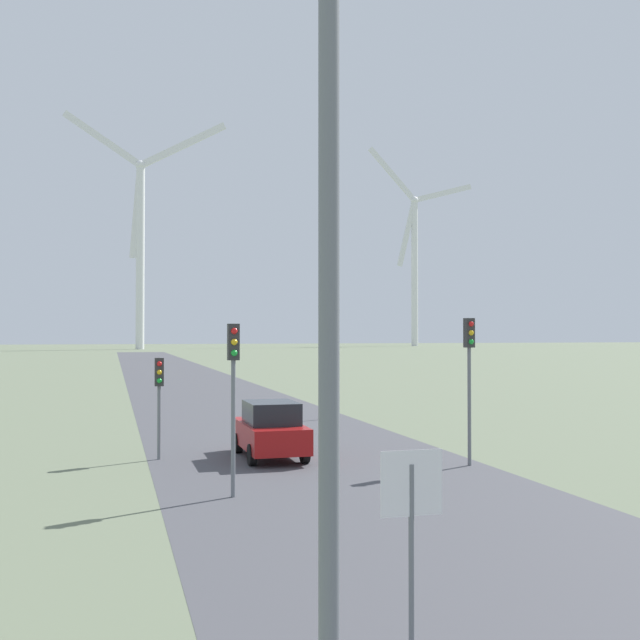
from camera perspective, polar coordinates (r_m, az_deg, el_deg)
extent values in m
cube|color=#47474C|center=(48.46, -8.34, -5.80)|extent=(10.00, 240.00, 0.01)
cylinder|color=slate|center=(6.54, 0.68, 15.14)|extent=(0.18, 0.18, 11.69)
cylinder|color=slate|center=(9.63, 6.98, -17.98)|extent=(0.07, 0.07, 2.43)
cube|color=white|center=(9.38, 7.00, -12.24)|extent=(0.81, 0.01, 0.81)
cube|color=red|center=(9.39, 6.97, -12.22)|extent=(0.76, 0.02, 0.76)
cylinder|color=slate|center=(24.60, -12.17, -6.62)|extent=(0.11, 0.11, 3.24)
cube|color=#2D2D2D|center=(24.51, -12.15, -3.89)|extent=(0.28, 0.24, 0.90)
sphere|color=red|center=(24.37, -12.13, -3.28)|extent=(0.16, 0.16, 0.16)
sphere|color=gold|center=(24.38, -12.14, -3.91)|extent=(0.16, 0.16, 0.16)
sphere|color=green|center=(24.40, -12.14, -4.54)|extent=(0.16, 0.16, 0.16)
cylinder|color=slate|center=(23.36, 11.31, -5.38)|extent=(0.11, 0.11, 4.50)
cube|color=#2D2D2D|center=(23.29, 11.29, -0.96)|extent=(0.28, 0.24, 0.90)
sphere|color=red|center=(23.18, 11.44, -0.30)|extent=(0.16, 0.16, 0.16)
sphere|color=gold|center=(23.17, 11.44, -0.96)|extent=(0.16, 0.16, 0.16)
sphere|color=green|center=(23.18, 11.45, -1.63)|extent=(0.16, 0.16, 0.16)
cylinder|color=slate|center=(18.66, -6.63, -6.85)|extent=(0.11, 0.11, 4.27)
cube|color=#2D2D2D|center=(18.57, -6.62, -1.67)|extent=(0.28, 0.24, 0.90)
sphere|color=red|center=(18.43, -6.55, -0.84)|extent=(0.16, 0.16, 0.16)
sphere|color=gold|center=(18.43, -6.55, -1.68)|extent=(0.16, 0.16, 0.16)
sphere|color=green|center=(18.44, -6.55, -2.52)|extent=(0.16, 0.16, 0.16)
cylinder|color=slate|center=(35.34, 0.56, -4.88)|extent=(0.11, 0.11, 3.33)
cube|color=#2D2D2D|center=(35.28, 0.56, -2.91)|extent=(0.28, 0.24, 0.90)
sphere|color=red|center=(35.15, 0.62, -2.48)|extent=(0.16, 0.16, 0.16)
sphere|color=gold|center=(35.15, 0.62, -2.92)|extent=(0.16, 0.16, 0.16)
sphere|color=green|center=(35.16, 0.62, -3.36)|extent=(0.16, 0.16, 0.16)
cube|color=maroon|center=(24.54, -3.81, -8.76)|extent=(1.81, 4.11, 0.80)
cube|color=#1E2328|center=(24.30, -3.74, -7.05)|extent=(1.57, 2.10, 0.70)
cylinder|color=black|center=(25.68, -6.24, -9.31)|extent=(0.22, 0.66, 0.66)
cylinder|color=black|center=(26.00, -2.58, -9.21)|extent=(0.22, 0.66, 0.66)
cylinder|color=black|center=(23.20, -5.20, -10.20)|extent=(0.22, 0.66, 0.66)
cylinder|color=black|center=(23.56, -1.17, -10.06)|extent=(0.22, 0.66, 0.66)
cylinder|color=white|center=(200.86, -13.54, 4.68)|extent=(2.20, 2.20, 48.02)
sphere|color=white|center=(204.65, -13.51, 11.39)|extent=(2.60, 2.60, 2.60)
cube|color=white|center=(208.86, -16.32, 13.14)|extent=(19.90, 6.01, 14.87)
cube|color=white|center=(202.57, -13.79, 7.94)|extent=(3.64, 1.46, 23.73)
cube|color=white|center=(203.60, -10.34, 13.00)|extent=(21.44, 6.44, 11.82)
cylinder|color=white|center=(251.83, 7.22, 3.58)|extent=(2.20, 2.20, 48.69)
sphere|color=white|center=(254.95, 7.20, 9.04)|extent=(2.60, 2.60, 2.60)
cube|color=white|center=(251.84, 6.63, 6.55)|extent=(7.22, 1.25, 21.94)
cube|color=white|center=(261.06, 9.41, 9.52)|extent=(21.77, 2.77, 7.75)
cube|color=white|center=(252.66, 5.50, 11.03)|extent=(17.10, 2.28, 16.77)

